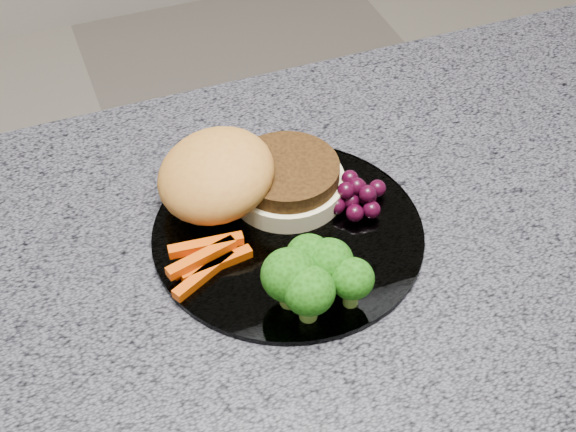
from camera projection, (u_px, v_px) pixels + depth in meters
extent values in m
cube|color=#52515C|center=(278.00, 289.00, 0.75)|extent=(1.20, 0.60, 0.04)
cylinder|color=white|center=(288.00, 233.00, 0.77)|extent=(0.26, 0.26, 0.01)
cylinder|color=beige|center=(287.00, 185.00, 0.79)|extent=(0.12, 0.12, 0.02)
cylinder|color=#3C230B|center=(287.00, 171.00, 0.78)|extent=(0.11, 0.11, 0.02)
ellipsoid|color=#AA732A|center=(216.00, 180.00, 0.77)|extent=(0.12, 0.12, 0.06)
cube|color=#CF4403|center=(205.00, 257.00, 0.74)|extent=(0.07, 0.03, 0.01)
cube|color=#CF4403|center=(216.00, 264.00, 0.73)|extent=(0.07, 0.02, 0.01)
cube|color=#CF4403|center=(204.00, 274.00, 0.72)|extent=(0.07, 0.04, 0.01)
cube|color=#CF4403|center=(206.00, 245.00, 0.73)|extent=(0.07, 0.02, 0.01)
cube|color=#CF4403|center=(201.00, 258.00, 0.72)|extent=(0.07, 0.03, 0.01)
cylinder|color=olive|center=(290.00, 295.00, 0.70)|extent=(0.02, 0.02, 0.02)
ellipsoid|color=#133C08|center=(290.00, 275.00, 0.68)|extent=(0.05, 0.05, 0.04)
cylinder|color=olive|center=(328.00, 279.00, 0.71)|extent=(0.02, 0.02, 0.02)
ellipsoid|color=#133C08|center=(329.00, 261.00, 0.69)|extent=(0.04, 0.04, 0.04)
cylinder|color=olive|center=(308.00, 309.00, 0.69)|extent=(0.02, 0.02, 0.02)
ellipsoid|color=#133C08|center=(309.00, 290.00, 0.67)|extent=(0.05, 0.05, 0.04)
cylinder|color=olive|center=(351.00, 295.00, 0.70)|extent=(0.01, 0.01, 0.02)
ellipsoid|color=#133C08|center=(352.00, 279.00, 0.68)|extent=(0.04, 0.04, 0.03)
cylinder|color=olive|center=(308.00, 273.00, 0.71)|extent=(0.01, 0.01, 0.02)
ellipsoid|color=#133C08|center=(309.00, 256.00, 0.70)|extent=(0.04, 0.04, 0.04)
sphere|color=black|center=(351.00, 201.00, 0.78)|extent=(0.02, 0.02, 0.02)
sphere|color=black|center=(368.00, 198.00, 0.78)|extent=(0.02, 0.02, 0.02)
sphere|color=black|center=(358.00, 188.00, 0.79)|extent=(0.02, 0.02, 0.02)
sphere|color=black|center=(339.00, 192.00, 0.79)|extent=(0.02, 0.02, 0.02)
sphere|color=black|center=(337.00, 206.00, 0.78)|extent=(0.02, 0.02, 0.02)
sphere|color=black|center=(355.00, 213.00, 0.77)|extent=(0.02, 0.02, 0.02)
sphere|color=black|center=(372.00, 210.00, 0.77)|extent=(0.02, 0.02, 0.02)
sphere|color=black|center=(377.00, 188.00, 0.79)|extent=(0.02, 0.02, 0.02)
sphere|color=black|center=(357.00, 186.00, 0.78)|extent=(0.02, 0.02, 0.02)
sphere|color=black|center=(346.00, 190.00, 0.77)|extent=(0.02, 0.02, 0.02)
sphere|color=black|center=(368.00, 194.00, 0.77)|extent=(0.02, 0.02, 0.02)
sphere|color=black|center=(350.00, 178.00, 0.78)|extent=(0.02, 0.02, 0.02)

